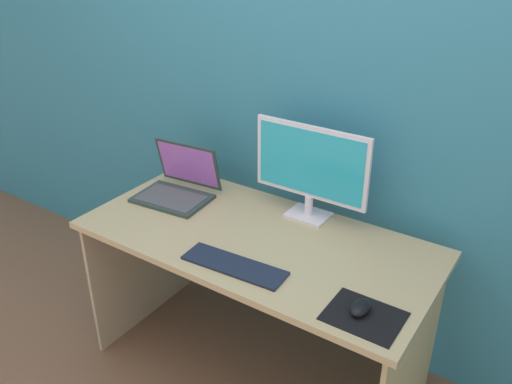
{
  "coord_description": "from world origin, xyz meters",
  "views": [
    {
      "loc": [
        1.04,
        -1.56,
        1.9
      ],
      "look_at": [
        0.01,
        -0.02,
        0.95
      ],
      "focal_mm": 37.28,
      "sensor_mm": 36.0,
      "label": 1
    }
  ],
  "objects_px": {
    "keyboard_external": "(234,265)",
    "mouse": "(360,308)",
    "monitor": "(310,168)",
    "laptop": "(178,187)"
  },
  "relations": [
    {
      "from": "monitor",
      "to": "mouse",
      "type": "xyz_separation_m",
      "value": [
        0.46,
        -0.47,
        -0.21
      ]
    },
    {
      "from": "laptop",
      "to": "mouse",
      "type": "height_order",
      "value": "laptop"
    },
    {
      "from": "keyboard_external",
      "to": "mouse",
      "type": "distance_m",
      "value": 0.5
    },
    {
      "from": "laptop",
      "to": "mouse",
      "type": "bearing_deg",
      "value": -15.88
    },
    {
      "from": "monitor",
      "to": "mouse",
      "type": "height_order",
      "value": "monitor"
    },
    {
      "from": "monitor",
      "to": "keyboard_external",
      "type": "bearing_deg",
      "value": -95.46
    },
    {
      "from": "monitor",
      "to": "keyboard_external",
      "type": "xyz_separation_m",
      "value": [
        -0.05,
        -0.49,
        -0.23
      ]
    },
    {
      "from": "keyboard_external",
      "to": "mouse",
      "type": "bearing_deg",
      "value": -1.75
    },
    {
      "from": "laptop",
      "to": "keyboard_external",
      "type": "height_order",
      "value": "laptop"
    },
    {
      "from": "mouse",
      "to": "keyboard_external",
      "type": "bearing_deg",
      "value": -177.24
    }
  ]
}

